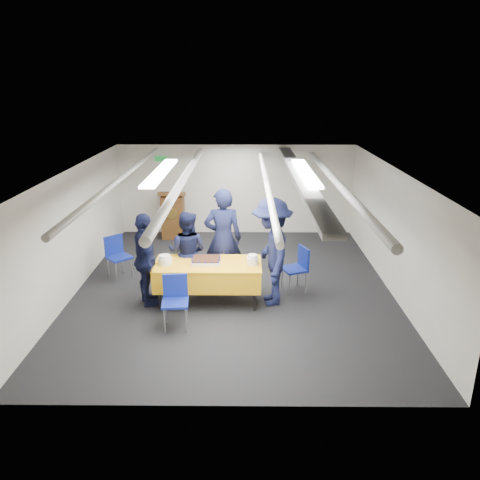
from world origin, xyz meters
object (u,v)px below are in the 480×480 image
Objects in this scene: serving_table at (208,274)px; chair_left at (117,252)px; sailor_a at (223,239)px; sailor_b at (187,252)px; chair_right at (298,264)px; sailor_d at (271,252)px; podium at (173,214)px; sailor_c at (146,260)px; sheet_cake at (206,260)px; chair_near at (175,296)px.

chair_left is (-1.94, 1.15, -0.03)m from serving_table.
sailor_a is 1.25× the size of sailor_b.
chair_right is 0.87m from sailor_d.
podium reaches higher than chair_left.
podium is at bearing -20.23° from sailor_c.
chair_right is (1.70, 0.51, -0.28)m from sheet_cake.
serving_table is 3.69× the size of sheet_cake.
serving_table is 2.17× the size of chair_near.
chair_right reaches higher than sheet_cake.
sailor_d reaches higher than podium.
serving_table is 1.20× the size of sailor_b.
podium is 3.76m from sailor_c.
sailor_c is at bearing -88.90° from podium.
sailor_a is (-1.43, 0.18, 0.45)m from chair_right.
chair_left is 0.55× the size of sailor_b.
podium is 1.44× the size of chair_right.
sailor_a is at bearing 65.33° from chair_near.
sheet_cake reaches higher than serving_table.
chair_left is (-1.46, 1.99, 0.00)m from chair_near.
chair_right is 0.45× the size of sailor_d.
sailor_d reaches higher than serving_table.
chair_right is 1.51m from sailor_a.
sailor_d is at bearing -136.81° from chair_right.
chair_right is at bearing 16.71° from sheet_cake.
chair_near and chair_left have the same top height.
sheet_cake is 1.06m from sailor_c.
sailor_d is at bearing 1.10° from serving_table.
chair_right is at bearing 170.20° from sailor_a.
chair_left is at bearing 149.43° from sheet_cake.
podium is 3.31m from sailor_a.
chair_near is at bearing -147.33° from chair_right.
sailor_d reaches higher than sailor_b.
serving_table is 2.17× the size of chair_left.
serving_table is 0.96m from chair_near.
sailor_c reaches higher than chair_left.
sheet_cake is 0.41× the size of podium.
podium is at bearing 107.46° from serving_table.
sailor_c reaches higher than sheet_cake.
sailor_a is (0.24, 0.71, 0.42)m from serving_table.
chair_left is at bearing 149.27° from serving_table.
chair_right and chair_left have the same top height.
podium is 0.64× the size of sailor_a.
chair_right is at bearing -99.14° from sailor_c.
sailor_d is at bearing -0.19° from sheet_cake.
sailor_b is (0.05, 1.34, 0.26)m from chair_near.
sailor_b is (0.74, -3.19, 0.17)m from podium.
podium is 4.58m from chair_near.
serving_table is 2.25m from chair_left.
sheet_cake is 1.16m from sailor_d.
sailor_c reaches higher than serving_table.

